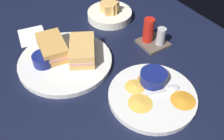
# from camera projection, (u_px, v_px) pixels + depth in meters

# --- Properties ---
(ground_plane) EXTENTS (1.10, 1.10, 0.03)m
(ground_plane) POSITION_uv_depth(u_px,v_px,m) (74.00, 64.00, 0.81)
(ground_plane) COLOR black
(plate_sandwich_main) EXTENTS (0.29, 0.29, 0.02)m
(plate_sandwich_main) POSITION_uv_depth(u_px,v_px,m) (66.00, 62.00, 0.78)
(plate_sandwich_main) COLOR silver
(plate_sandwich_main) RESTS_ON ground_plane
(sandwich_half_near) EXTENTS (0.15, 0.13, 0.05)m
(sandwich_half_near) POSITION_uv_depth(u_px,v_px,m) (82.00, 50.00, 0.78)
(sandwich_half_near) COLOR tan
(sandwich_half_near) RESTS_ON plate_sandwich_main
(sandwich_half_far) EXTENTS (0.14, 0.09, 0.05)m
(sandwich_half_far) POSITION_uv_depth(u_px,v_px,m) (52.00, 47.00, 0.79)
(sandwich_half_far) COLOR tan
(sandwich_half_far) RESTS_ON plate_sandwich_main
(ramekin_dark_sauce) EXTENTS (0.06, 0.06, 0.03)m
(ramekin_dark_sauce) POSITION_uv_depth(u_px,v_px,m) (43.00, 59.00, 0.76)
(ramekin_dark_sauce) COLOR navy
(ramekin_dark_sauce) RESTS_ON plate_sandwich_main
(spoon_by_dark_ramekin) EXTENTS (0.04, 0.10, 0.01)m
(spoon_by_dark_ramekin) POSITION_uv_depth(u_px,v_px,m) (61.00, 59.00, 0.78)
(spoon_by_dark_ramekin) COLOR silver
(spoon_by_dark_ramekin) RESTS_ON plate_sandwich_main
(plate_chips_companion) EXTENTS (0.24, 0.24, 0.02)m
(plate_chips_companion) POSITION_uv_depth(u_px,v_px,m) (152.00, 96.00, 0.69)
(plate_chips_companion) COLOR silver
(plate_chips_companion) RESTS_ON ground_plane
(ramekin_light_gravy) EXTENTS (0.08, 0.08, 0.03)m
(ramekin_light_gravy) POSITION_uv_depth(u_px,v_px,m) (153.00, 77.00, 0.70)
(ramekin_light_gravy) COLOR navy
(ramekin_light_gravy) RESTS_ON plate_chips_companion
(spoon_by_gravy_ramekin) EXTENTS (0.04, 0.10, 0.01)m
(spoon_by_gravy_ramekin) POSITION_uv_depth(u_px,v_px,m) (170.00, 89.00, 0.69)
(spoon_by_gravy_ramekin) COLOR silver
(spoon_by_gravy_ramekin) RESTS_ON plate_chips_companion
(plantain_chip_scatter) EXTENTS (0.19, 0.19, 0.01)m
(plantain_chip_scatter) POSITION_uv_depth(u_px,v_px,m) (153.00, 91.00, 0.68)
(plantain_chip_scatter) COLOR gold
(plantain_chip_scatter) RESTS_ON plate_chips_companion
(bread_basket_rear) EXTENTS (0.17, 0.17, 0.07)m
(bread_basket_rear) POSITION_uv_depth(u_px,v_px,m) (110.00, 13.00, 0.96)
(bread_basket_rear) COLOR silver
(bread_basket_rear) RESTS_ON ground_plane
(condiment_caddy) EXTENTS (0.09, 0.09, 0.10)m
(condiment_caddy) POSITION_uv_depth(u_px,v_px,m) (153.00, 36.00, 0.84)
(condiment_caddy) COLOR brown
(condiment_caddy) RESTS_ON ground_plane
(paper_napkin_folded) EXTENTS (0.12, 0.11, 0.00)m
(paper_napkin_folded) POSITION_uv_depth(u_px,v_px,m) (32.00, 36.00, 0.89)
(paper_napkin_folded) COLOR white
(paper_napkin_folded) RESTS_ON ground_plane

